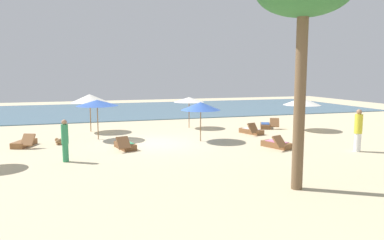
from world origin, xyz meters
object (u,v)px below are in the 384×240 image
at_px(umbrella_1, 97,103).
at_px(lounger_3, 25,143).
at_px(lounger_1, 125,145).
at_px(dog, 60,141).
at_px(umbrella_3, 201,106).
at_px(umbrella_4, 302,101).
at_px(person_1, 65,140).
at_px(person_0, 358,130).
at_px(lounger_0, 277,144).
at_px(umbrella_0, 90,98).
at_px(lounger_4, 266,125).
at_px(umbrella_2, 189,100).
at_px(lounger_2, 251,131).

xyz_separation_m(umbrella_1, lounger_3, (-3.54, -0.91, -1.81)).
height_order(lounger_1, dog, lounger_1).
distance_m(umbrella_3, lounger_3, 8.90).
bearing_deg(dog, lounger_3, -177.51).
xyz_separation_m(umbrella_1, umbrella_4, (12.30, -0.51, -0.17)).
relative_size(lounger_1, person_1, 1.03).
bearing_deg(person_0, umbrella_3, 142.62).
relative_size(umbrella_4, lounger_0, 1.28).
height_order(umbrella_0, umbrella_4, umbrella_0).
relative_size(umbrella_3, lounger_0, 1.15).
relative_size(umbrella_4, lounger_4, 1.29).
bearing_deg(umbrella_3, lounger_1, -168.17).
relative_size(umbrella_0, lounger_1, 1.28).
xyz_separation_m(umbrella_1, umbrella_2, (5.90, 2.55, -0.14)).
xyz_separation_m(lounger_3, lounger_4, (14.18, 1.83, 0.01)).
distance_m(umbrella_2, lounger_1, 7.52).
relative_size(umbrella_0, dog, 3.69).
distance_m(lounger_0, dog, 10.75).
bearing_deg(umbrella_2, umbrella_1, -156.64).
bearing_deg(umbrella_1, umbrella_2, 23.36).
bearing_deg(umbrella_4, umbrella_3, -167.48).
bearing_deg(lounger_3, umbrella_0, 48.98).
relative_size(lounger_3, dog, 2.88).
relative_size(umbrella_0, umbrella_1, 1.03).
distance_m(umbrella_0, person_1, 7.80).
xyz_separation_m(umbrella_1, lounger_4, (10.64, 0.92, -1.80)).
distance_m(umbrella_1, person_0, 13.02).
distance_m(lounger_1, lounger_3, 5.04).
distance_m(umbrella_1, lounger_1, 3.62).
xyz_separation_m(umbrella_3, umbrella_4, (7.18, 1.59, -0.05)).
relative_size(umbrella_1, person_1, 1.28).
bearing_deg(lounger_3, umbrella_3, -7.86).
xyz_separation_m(lounger_1, lounger_4, (9.58, 3.88, 0.00)).
distance_m(umbrella_1, umbrella_4, 12.31).
relative_size(umbrella_1, umbrella_2, 1.11).
bearing_deg(lounger_4, lounger_3, -172.63).
bearing_deg(umbrella_2, dog, -156.60).
xyz_separation_m(lounger_0, person_1, (-9.58, 0.13, 0.71)).
distance_m(umbrella_1, lounger_2, 8.92).
xyz_separation_m(umbrella_3, lounger_0, (2.91, -2.78, -1.67)).
height_order(umbrella_3, umbrella_4, umbrella_3).
relative_size(lounger_1, person_0, 0.92).
height_order(umbrella_1, umbrella_3, umbrella_1).
distance_m(lounger_1, lounger_2, 7.92).
distance_m(lounger_1, person_0, 10.76).
bearing_deg(lounger_0, lounger_1, 164.50).
distance_m(umbrella_0, umbrella_4, 13.02).
distance_m(lounger_3, lounger_4, 14.30).
xyz_separation_m(umbrella_1, person_1, (-1.55, -4.76, -1.09)).
height_order(lounger_4, dog, lounger_4).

